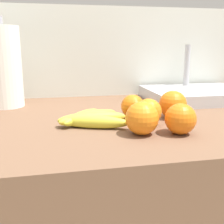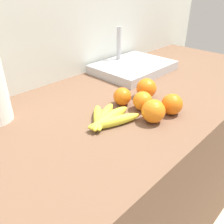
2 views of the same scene
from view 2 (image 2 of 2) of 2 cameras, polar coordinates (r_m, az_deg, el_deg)
counter at (r=1.25m, az=2.19°, el=-16.64°), size 1.90×0.72×0.93m
wall_back at (r=1.36m, az=-9.83°, el=-2.79°), size 2.30×0.06×1.30m
banana_bunch at (r=0.81m, az=-1.18°, el=-1.46°), size 0.19×0.18×0.04m
orange_back_left at (r=0.92m, az=2.47°, el=3.74°), size 0.07×0.07×0.07m
orange_back_right at (r=0.88m, az=14.16°, el=1.81°), size 0.08×0.08×0.08m
orange_front at (r=0.98m, az=8.21°, el=5.63°), size 0.08×0.08×0.08m
orange_center at (r=0.89m, az=7.34°, el=2.62°), size 0.07×0.07×0.07m
orange_right at (r=0.81m, az=9.86°, el=0.19°), size 0.08×0.08×0.08m
sink_basin at (r=1.28m, az=5.03°, el=10.73°), size 0.39×0.30×0.21m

